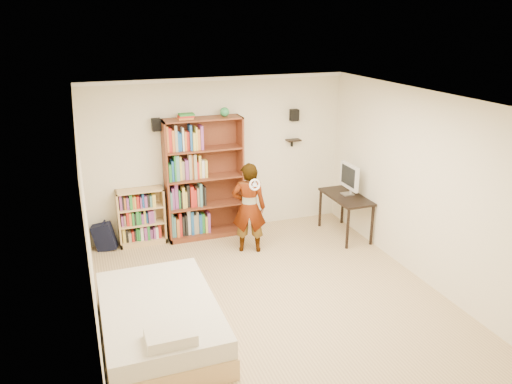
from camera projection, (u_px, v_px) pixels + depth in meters
ground at (271, 298)px, 6.80m from camera, size 4.50×5.00×0.01m
room_shell at (273, 175)px, 6.21m from camera, size 4.52×5.02×2.71m
crown_molding at (274, 102)px, 5.91m from camera, size 4.50×5.00×0.06m
speaker_left at (156, 125)px, 7.93m from camera, size 0.14×0.12×0.20m
speaker_right at (294, 115)px, 8.70m from camera, size 0.14×0.12×0.20m
wall_shelf at (293, 140)px, 8.85m from camera, size 0.25×0.16×0.02m
tall_bookshelf at (204, 179)px, 8.40m from camera, size 1.31×0.38×2.07m
low_bookshelf at (141, 217)px, 8.28m from camera, size 0.77×0.29×0.96m
computer_desk at (345, 215)px, 8.65m from camera, size 0.54×1.07×0.73m
imac at (348, 180)px, 8.50m from camera, size 0.12×0.54×0.54m
daybed at (160, 316)px, 5.85m from camera, size 1.32×2.03×0.60m
person at (249, 208)px, 7.95m from camera, size 0.63×0.52×1.49m
wii_wheel at (255, 185)px, 7.54m from camera, size 0.18×0.07×0.18m
navy_bag at (104, 236)px, 8.13m from camera, size 0.40×0.31×0.47m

